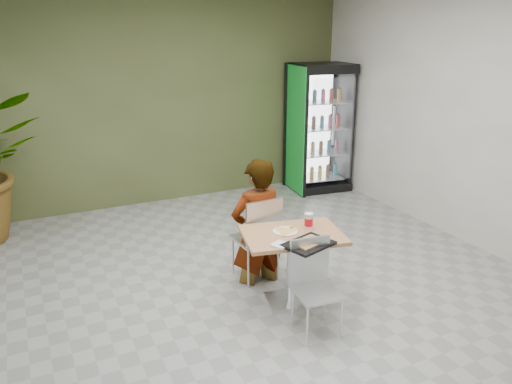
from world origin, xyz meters
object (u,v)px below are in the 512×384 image
beverage_fridge (320,128)px  cafeteria_tray (308,244)px  chair_far (260,233)px  dining_table (292,254)px  soda_cup (309,221)px  chair_near (313,278)px  seated_woman (257,234)px

beverage_fridge → cafeteria_tray: bearing=-117.3°
chair_far → cafeteria_tray: (0.07, -0.85, 0.20)m
dining_table → cafeteria_tray: cafeteria_tray is taller
soda_cup → beverage_fridge: size_ratio=0.07×
chair_far → cafeteria_tray: size_ratio=2.21×
chair_near → seated_woman: size_ratio=0.52×
soda_cup → beverage_fridge: bearing=55.8°
soda_cup → cafeteria_tray: soda_cup is taller
dining_table → chair_far: (-0.08, 0.54, 0.02)m
dining_table → chair_near: bearing=-95.4°
chair_near → chair_far: bearing=99.1°
cafeteria_tray → seated_woman: bearing=95.1°
dining_table → cafeteria_tray: bearing=-91.9°
beverage_fridge → chair_far: bearing=-126.4°
soda_cup → beverage_fridge: (2.05, 3.01, 0.21)m
seated_woman → soda_cup: size_ratio=10.79×
soda_cup → cafeteria_tray: (-0.21, -0.35, -0.06)m
dining_table → chair_far: size_ratio=1.12×
dining_table → chair_far: 0.55m
chair_near → cafeteria_tray: (0.03, 0.15, 0.26)m
chair_far → soda_cup: size_ratio=6.21×
seated_woman → soda_cup: (0.29, -0.55, 0.30)m
chair_near → beverage_fridge: beverage_fridge is taller
chair_far → cafeteria_tray: 0.88m
chair_far → beverage_fridge: beverage_fridge is taller
chair_near → soda_cup: (0.25, 0.50, 0.32)m
seated_woman → chair_far: bearing=93.5°
chair_far → chair_near: 1.01m
dining_table → soda_cup: soda_cup is taller
chair_near → cafeteria_tray: chair_near is taller
chair_far → seated_woman: seated_woman is taller
seated_woman → cafeteria_tray: 0.94m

